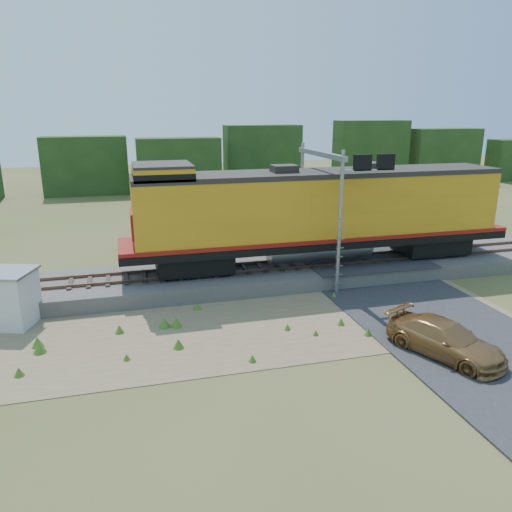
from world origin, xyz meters
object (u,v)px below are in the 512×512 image
object	(u,v)px
locomotive	(316,212)
shed	(10,298)
car	(445,339)
signal_gantry	(331,182)

from	to	relation	value
locomotive	shed	xyz separation A→B (m)	(-15.25, -2.75, -2.48)
locomotive	car	xyz separation A→B (m)	(1.41, -10.18, -3.06)
shed	signal_gantry	distance (m)	16.49
locomotive	shed	world-z (taller)	locomotive
locomotive	signal_gantry	distance (m)	1.92
shed	signal_gantry	world-z (taller)	signal_gantry
shed	car	world-z (taller)	shed
locomotive	shed	distance (m)	15.70
shed	car	distance (m)	18.25
locomotive	car	distance (m)	10.72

